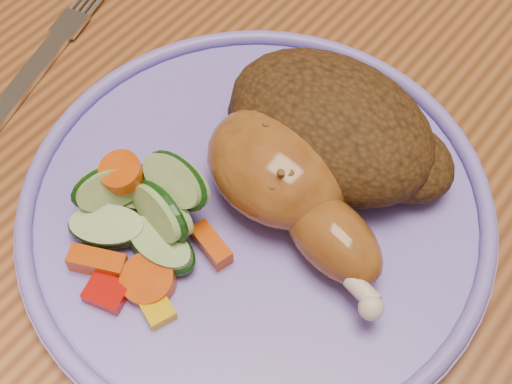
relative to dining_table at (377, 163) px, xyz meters
The scene contains 7 objects.
dining_table is the anchor object (origin of this frame).
plate 0.16m from the dining_table, 95.49° to the right, with size 0.28×0.28×0.01m, color #7A66D5.
plate_rim 0.17m from the dining_table, 95.49° to the right, with size 0.28×0.28×0.01m, color #7A66D5.
chicken_leg 0.17m from the dining_table, 89.39° to the right, with size 0.14×0.08×0.05m.
rice_pilaf 0.14m from the dining_table, 90.98° to the right, with size 0.14×0.10×0.06m.
vegetable_pile 0.22m from the dining_table, 106.68° to the right, with size 0.10×0.10×0.05m.
fork 0.26m from the dining_table, 146.29° to the right, with size 0.06×0.17×0.00m.
Camera 1 is at (0.12, -0.31, 1.12)m, focal length 50.00 mm.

